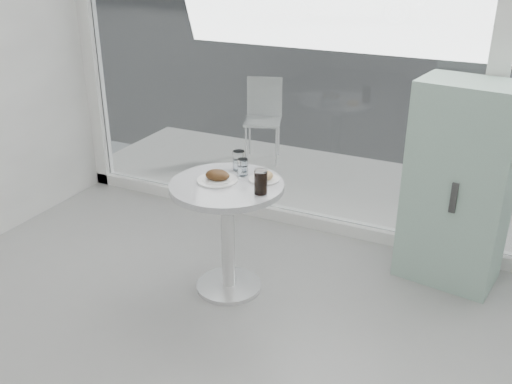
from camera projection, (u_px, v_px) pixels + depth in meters
The scene contains 11 objects.
storefront at pixel (376, 12), 3.84m from camera, with size 5.00×0.14×3.00m.
main_table at pixel (227, 215), 3.64m from camera, with size 0.72×0.72×0.77m.
patio_deck at pixel (375, 194), 5.22m from camera, with size 5.60×1.60×0.05m, color silver.
street at pixel (495, 26), 15.26m from camera, with size 40.00×24.00×0.00m, color #3A3A3A.
mint_cabinet at pixel (459, 185), 3.73m from camera, with size 0.69×0.52×1.38m.
patio_chair at pixel (264, 114), 5.81m from camera, with size 0.46×0.46×0.83m.
plate_fritter at pixel (218, 177), 3.58m from camera, with size 0.26×0.26×0.07m.
plate_donut at pixel (264, 177), 3.59m from camera, with size 0.20×0.20×0.05m.
water_tumbler_a at pixel (239, 161), 3.74m from camera, with size 0.08×0.08×0.13m.
water_tumbler_b at pixel (243, 168), 3.66m from camera, with size 0.07×0.07×0.11m.
cola_glass at pixel (261, 182), 3.38m from camera, with size 0.08×0.08×0.15m.
Camera 1 is at (1.08, -0.96, 2.18)m, focal length 40.00 mm.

